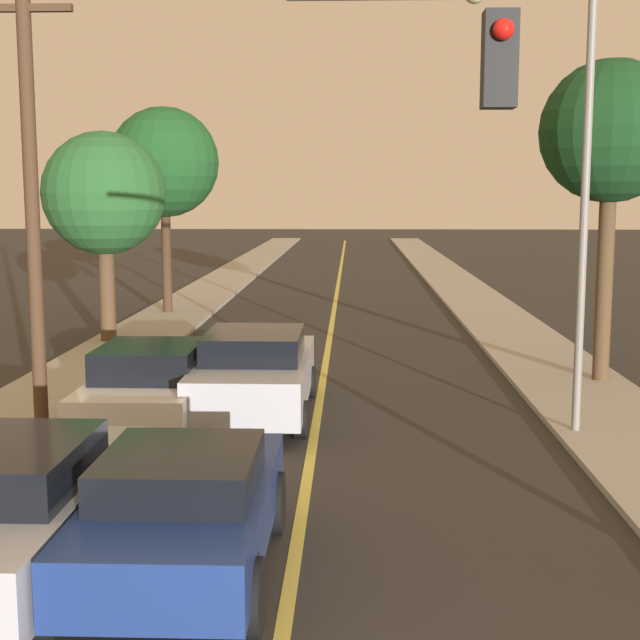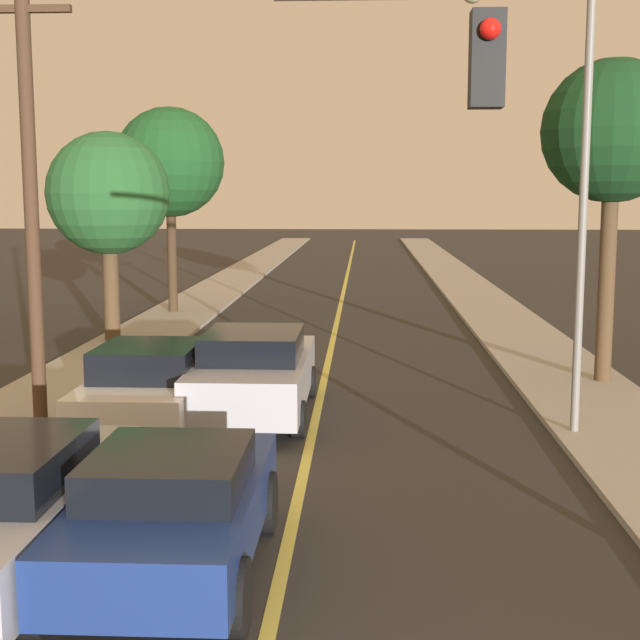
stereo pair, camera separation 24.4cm
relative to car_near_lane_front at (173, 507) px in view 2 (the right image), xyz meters
The scene contains 13 objects.
road_surface 31.91m from the car_near_lane_front, 87.95° to the left, with size 8.17×80.00×0.01m.
sidewalk_left 32.16m from the car_near_lane_front, 97.49° to the left, with size 2.50×80.00×0.12m.
sidewalk_right 32.54m from the car_near_lane_front, 78.51° to the left, with size 2.50×80.00×0.12m.
car_near_lane_front is the anchor object (origin of this frame).
car_near_lane_second 7.05m from the car_near_lane_front, 90.00° to the left, with size 2.08×4.87×1.61m.
car_outer_lane_front 1.80m from the car_near_lane_front, behind, with size 1.84×4.63×1.50m.
car_outer_lane_second 6.73m from the car_near_lane_front, 105.49° to the left, with size 2.06×4.48×1.43m.
traffic_signal_mast 5.75m from the car_near_lane_front, ahead, with size 4.57×0.42×6.08m.
streetlamp_right 8.72m from the car_near_lane_front, 48.79° to the left, with size 2.12×0.36×7.34m.
utility_pole_left 7.44m from the car_near_lane_front, 121.96° to the left, with size 1.60×0.24×7.53m.
tree_left_near 15.88m from the car_near_lane_front, 108.24° to the left, with size 3.29×3.29×5.63m.
tree_left_far 21.68m from the car_near_lane_front, 102.18° to the left, with size 3.64×3.64×6.83m.
tree_right_near 13.11m from the car_near_lane_front, 54.52° to the left, with size 2.96×2.96×6.74m.
Camera 2 is at (0.88, -4.89, 4.08)m, focal length 50.00 mm.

